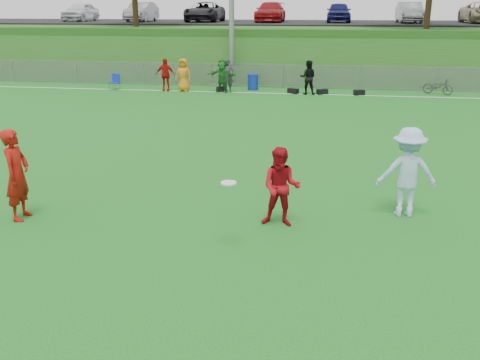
% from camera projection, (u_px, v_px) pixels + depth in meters
% --- Properties ---
extents(ground, '(120.00, 120.00, 0.00)m').
position_uv_depth(ground, '(203.00, 236.00, 10.59)').
color(ground, '#14621D').
rests_on(ground, ground).
extents(sideline_far, '(60.00, 0.10, 0.01)m').
position_uv_depth(sideline_far, '(280.00, 93.00, 27.48)').
color(sideline_far, white).
rests_on(sideline_far, ground).
extents(fence, '(58.00, 0.06, 1.30)m').
position_uv_depth(fence, '(283.00, 76.00, 29.15)').
color(fence, gray).
rests_on(fence, ground).
extents(berm, '(120.00, 18.00, 3.00)m').
position_uv_depth(berm, '(296.00, 45.00, 39.21)').
color(berm, '#265016').
rests_on(berm, ground).
extents(parking_lot, '(120.00, 12.00, 0.10)m').
position_uv_depth(parking_lot, '(298.00, 23.00, 40.60)').
color(parking_lot, black).
rests_on(parking_lot, berm).
extents(car_row, '(32.04, 5.18, 1.44)m').
position_uv_depth(car_row, '(282.00, 12.00, 39.59)').
color(car_row, white).
rests_on(car_row, parking_lot).
extents(spectator_row, '(8.41, 0.86, 1.69)m').
position_uv_depth(spectator_row, '(224.00, 76.00, 27.65)').
color(spectator_row, '#BB110D').
rests_on(spectator_row, ground).
extents(gear_bags, '(7.67, 0.52, 0.26)m').
position_uv_depth(gear_bags, '(298.00, 91.00, 27.40)').
color(gear_bags, black).
rests_on(gear_bags, ground).
extents(player_red_left, '(0.50, 0.73, 1.95)m').
position_uv_depth(player_red_left, '(17.00, 175.00, 11.16)').
color(player_red_left, '#A2130B').
rests_on(player_red_left, ground).
extents(player_red_center, '(0.84, 0.68, 1.66)m').
position_uv_depth(player_red_center, '(281.00, 187.00, 10.85)').
color(player_red_center, '#A90B17').
rests_on(player_red_center, ground).
extents(player_blue, '(1.30, 0.80, 1.94)m').
position_uv_depth(player_blue, '(407.00, 172.00, 11.33)').
color(player_blue, '#AFCFF3').
rests_on(player_blue, ground).
extents(frisbee, '(0.29, 0.29, 0.03)m').
position_uv_depth(frisbee, '(229.00, 183.00, 9.56)').
color(frisbee, white).
rests_on(frisbee, ground).
extents(recycling_bin, '(0.58, 0.58, 0.84)m').
position_uv_depth(recycling_bin, '(253.00, 82.00, 28.52)').
color(recycling_bin, '#0E2999').
rests_on(recycling_bin, ground).
extents(camp_chair, '(0.52, 0.53, 0.82)m').
position_uv_depth(camp_chair, '(115.00, 85.00, 28.64)').
color(camp_chair, '#102BB1').
rests_on(camp_chair, ground).
extents(bicycle, '(1.59, 1.20, 0.80)m').
position_uv_depth(bicycle, '(438.00, 86.00, 27.12)').
color(bicycle, '#2E2E31').
rests_on(bicycle, ground).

